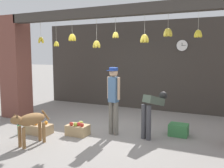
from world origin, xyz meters
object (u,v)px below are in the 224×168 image
dog (30,122)px  fruit_crate_oranges (39,128)px  fruit_crate_apples (78,129)px  wall_clock (182,45)px  shopkeeper (113,96)px  water_bottle (19,130)px  produce_box_green (178,130)px  worker_stooping (152,108)px

dog → fruit_crate_oranges: (-0.38, 0.66, -0.37)m
fruit_crate_apples → wall_clock: (1.75, 3.29, 2.01)m
fruit_crate_oranges → fruit_crate_apples: 0.95m
shopkeeper → water_bottle: (-2.00, -0.96, -0.80)m
fruit_crate_apples → wall_clock: 4.24m
produce_box_green → wall_clock: size_ratio=1.18×
dog → worker_stooping: 2.64m
fruit_crate_oranges → fruit_crate_apples: size_ratio=1.21×
shopkeeper → worker_stooping: (0.87, 0.19, -0.25)m
fruit_crate_oranges → water_bottle: bearing=-144.5°
worker_stooping → fruit_crate_oranges: (-2.51, -0.89, -0.54)m
fruit_crate_apples → water_bottle: fruit_crate_apples is taller
shopkeeper → worker_stooping: bearing=-158.9°
water_bottle → fruit_crate_apples: bearing=23.8°
shopkeeper → wall_clock: size_ratio=4.37×
produce_box_green → wall_clock: (-0.38, 2.33, 2.01)m
shopkeeper → fruit_crate_apples: size_ratio=3.19×
fruit_crate_apples → wall_clock: wall_clock is taller
fruit_crate_apples → worker_stooping: bearing=20.3°
shopkeeper → dog: bearing=55.8°
dog → worker_stooping: size_ratio=0.89×
water_bottle → shopkeeper: bearing=25.6°
produce_box_green → water_bottle: bearing=-155.9°
worker_stooping → water_bottle: size_ratio=3.90×
dog → water_bottle: size_ratio=3.47×
dog → fruit_crate_apples: (0.53, 0.96, -0.36)m
dog → water_bottle: 0.92m
worker_stooping → fruit_crate_apples: bearing=-138.3°
worker_stooping → fruit_crate_oranges: worker_stooping is taller
worker_stooping → shopkeeper: bearing=-146.0°
dog → water_bottle: bearing=-104.3°
shopkeeper → produce_box_green: size_ratio=3.70×
fruit_crate_apples → produce_box_green: fruit_crate_apples is taller
dog → fruit_crate_apples: size_ratio=1.81×
dog → wall_clock: bearing=166.2°
dog → fruit_crate_oranges: 0.85m
produce_box_green → water_bottle: (-3.40, -1.52, -0.02)m
fruit_crate_oranges → wall_clock: bearing=53.5°
shopkeeper → wall_clock: wall_clock is taller
dog → water_bottle: dog is taller
shopkeeper → water_bottle: size_ratio=6.12×
dog → wall_clock: wall_clock is taller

